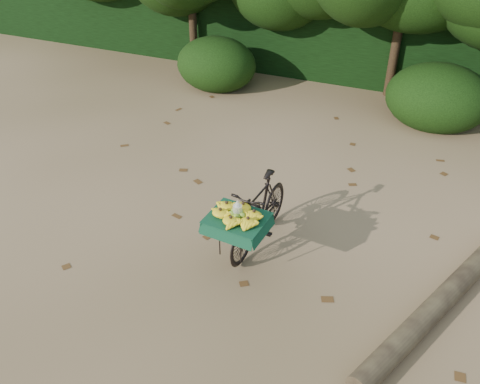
% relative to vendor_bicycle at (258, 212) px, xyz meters
% --- Properties ---
extents(ground, '(80.00, 80.00, 0.00)m').
position_rel_vendor_bicycle_xyz_m(ground, '(0.27, 0.28, -0.48)').
color(ground, '#A8805A').
rests_on(ground, ground).
extents(vendor_bicycle, '(0.72, 1.70, 0.95)m').
position_rel_vendor_bicycle_xyz_m(vendor_bicycle, '(0.00, 0.00, 0.00)').
color(vendor_bicycle, black).
rests_on(vendor_bicycle, ground).
extents(fallen_log, '(1.59, 3.23, 0.25)m').
position_rel_vendor_bicycle_xyz_m(fallen_log, '(2.36, -0.20, -0.36)').
color(fallen_log, brown).
rests_on(fallen_log, ground).
extents(hedge_backdrop, '(26.00, 1.80, 1.80)m').
position_rel_vendor_bicycle_xyz_m(hedge_backdrop, '(0.27, 6.58, 0.42)').
color(hedge_backdrop, black).
rests_on(hedge_backdrop, ground).
extents(bush_clumps, '(8.80, 1.70, 0.90)m').
position_rel_vendor_bicycle_xyz_m(bush_clumps, '(0.77, 4.58, -0.03)').
color(bush_clumps, black).
rests_on(bush_clumps, ground).
extents(leaf_litter, '(7.00, 7.30, 0.01)m').
position_rel_vendor_bicycle_xyz_m(leaf_litter, '(0.27, 0.93, -0.48)').
color(leaf_litter, '#533316').
rests_on(leaf_litter, ground).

